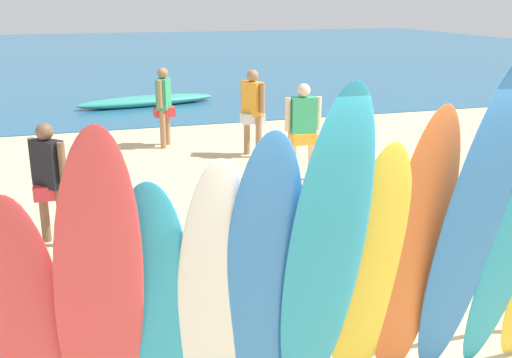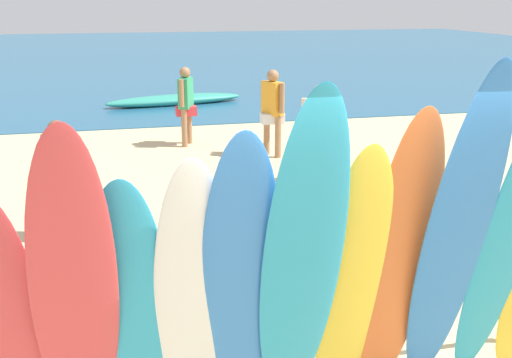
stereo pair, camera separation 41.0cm
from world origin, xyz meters
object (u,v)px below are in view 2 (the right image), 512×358
object	(u,v)px
beachgoer_photographing	(319,126)
surfboard_rack	(304,315)
surfboard_blue_4	(240,285)
beachgoer_by_water	(272,107)
surfboard_red_0	(5,325)
surfboard_blue_8	(454,243)
distant_boat	(175,100)
surfboard_teal_5	(302,266)
beachgoer_strolling	(60,172)
surfboard_red_1	(75,298)
beachgoer_near_rack	(186,101)
surfboard_teal_2	(129,311)
surfboard_orange_7	(399,260)
surfboard_yellow_6	(352,280)
surfboard_white_3	(192,298)
surfboard_teal_9	(511,235)

from	to	relation	value
beachgoer_photographing	surfboard_rack	bearing A→B (deg)	73.52
surfboard_blue_4	beachgoer_by_water	bearing A→B (deg)	77.24
surfboard_red_0	surfboard_blue_8	distance (m)	3.11
surfboard_red_0	distant_boat	size ratio (longest dim) A/B	0.50
surfboard_teal_5	beachgoer_strolling	xyz separation A→B (m)	(-1.91, 4.16, -0.39)
surfboard_red_1	beachgoer_near_rack	world-z (taller)	surfboard_red_1
beachgoer_near_rack	beachgoer_by_water	bearing A→B (deg)	-105.33
surfboard_red_0	beachgoer_by_water	bearing A→B (deg)	69.13
surfboard_red_1	surfboard_teal_2	world-z (taller)	surfboard_red_1
surfboard_red_0	surfboard_red_1	xyz separation A→B (m)	(0.46, -0.14, 0.21)
surfboard_orange_7	surfboard_rack	bearing A→B (deg)	142.70
surfboard_blue_4	surfboard_teal_2	bearing A→B (deg)	177.14
surfboard_teal_2	surfboard_blue_4	size ratio (longest dim) A/B	0.86
surfboard_red_0	surfboard_blue_8	xyz separation A→B (m)	(3.08, -0.19, 0.35)
surfboard_blue_4	beachgoer_by_water	world-z (taller)	surfboard_blue_4
surfboard_yellow_6	beachgoer_by_water	distance (m)	7.65
surfboard_red_0	surfboard_blue_4	world-z (taller)	surfboard_blue_4
surfboard_white_3	surfboard_blue_4	xyz separation A→B (m)	(0.33, -0.05, 0.09)
surfboard_rack	beachgoer_near_rack	bearing A→B (deg)	89.60
surfboard_blue_4	beachgoer_near_rack	size ratio (longest dim) A/B	1.43
surfboard_teal_5	beachgoer_by_water	xyz separation A→B (m)	(1.81, 7.67, -0.32)
surfboard_rack	surfboard_teal_5	bearing A→B (deg)	-110.21
surfboard_white_3	surfboard_yellow_6	distance (m)	1.17
surfboard_teal_5	surfboard_blue_8	size ratio (longest dim) A/B	0.95
surfboard_blue_8	beachgoer_near_rack	distance (m)	9.03
surfboard_rack	surfboard_teal_2	size ratio (longest dim) A/B	2.31
surfboard_blue_4	beachgoer_photographing	size ratio (longest dim) A/B	1.41
surfboard_blue_4	distant_boat	xyz separation A→B (m)	(0.92, 13.87, -1.01)
surfboard_teal_5	beachgoer_near_rack	xyz separation A→B (m)	(0.27, 8.96, -0.35)
surfboard_yellow_6	beachgoer_by_water	bearing A→B (deg)	76.64
surfboard_yellow_6	surfboard_blue_8	size ratio (longest dim) A/B	0.78
beachgoer_strolling	surfboard_yellow_6	bearing A→B (deg)	166.42
beachgoer_photographing	surfboard_white_3	bearing A→B (deg)	66.80
surfboard_red_0	surfboard_teal_9	bearing A→B (deg)	2.49
surfboard_yellow_6	beachgoer_strolling	distance (m)	4.65
surfboard_blue_4	surfboard_teal_9	world-z (taller)	surfboard_teal_9
beachgoer_by_water	surfboard_teal_5	bearing A→B (deg)	140.33
surfboard_rack	beachgoer_strolling	size ratio (longest dim) A/B	2.97
beachgoer_by_water	surfboard_orange_7	bearing A→B (deg)	145.96
surfboard_white_3	beachgoer_near_rack	world-z (taller)	surfboard_white_3
surfboard_yellow_6	surfboard_teal_9	distance (m)	1.20
surfboard_red_1	distant_boat	distance (m)	14.12
surfboard_rack	beachgoer_near_rack	world-z (taller)	beachgoer_near_rack
beachgoer_strolling	surfboard_blue_8	bearing A→B (deg)	172.16
surfboard_white_3	distant_boat	bearing A→B (deg)	84.89
surfboard_rack	surfboard_blue_4	size ratio (longest dim) A/B	1.99
beachgoer_by_water	beachgoer_photographing	world-z (taller)	beachgoer_by_water
surfboard_teal_2	surfboard_orange_7	world-z (taller)	surfboard_orange_7
surfboard_teal_2	surfboard_yellow_6	bearing A→B (deg)	0.86
surfboard_red_0	surfboard_yellow_6	xyz separation A→B (m)	(2.39, -0.03, 0.06)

